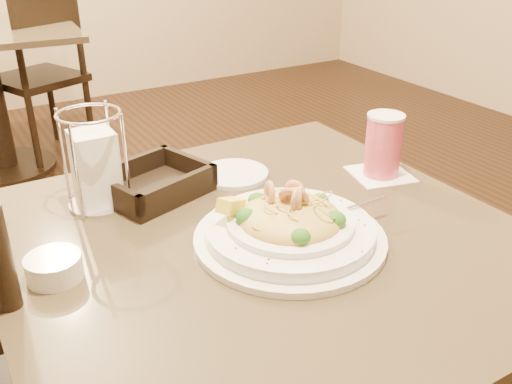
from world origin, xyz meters
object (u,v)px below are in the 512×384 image
dining_chair_far (41,72)px  side_plate (234,174)px  pasta_bowl (290,226)px  napkin_caddy (95,166)px  drink_glass (383,146)px  butter_ramekin (54,267)px  bread_basket (154,185)px  main_table (261,341)px

dining_chair_far → side_plate: dining_chair_far is taller
pasta_bowl → napkin_caddy: size_ratio=1.94×
dining_chair_far → drink_glass: size_ratio=6.25×
dining_chair_far → butter_ramekin: bearing=57.5°
side_plate → butter_ramekin: (-0.43, -0.19, 0.01)m
dining_chair_far → drink_glass: bearing=74.4°
butter_ramekin → dining_chair_far: bearing=79.4°
bread_basket → pasta_bowl: bearing=-66.0°
pasta_bowl → main_table: bearing=128.6°
napkin_caddy → bread_basket: bearing=-5.3°
drink_glass → bread_basket: size_ratio=0.61×
napkin_caddy → butter_ramekin: size_ratio=2.19×
pasta_bowl → napkin_caddy: napkin_caddy is taller
butter_ramekin → pasta_bowl: bearing=-14.6°
drink_glass → bread_basket: drink_glass is taller
bread_basket → napkin_caddy: size_ratio=1.26×
main_table → napkin_caddy: 0.47m
bread_basket → butter_ramekin: (-0.25, -0.20, -0.00)m
napkin_caddy → main_table: bearing=-51.8°
napkin_caddy → side_plate: (0.29, -0.02, -0.08)m
main_table → drink_glass: size_ratio=6.05×
dining_chair_far → bread_basket: dining_chair_far is taller
butter_ramekin → bread_basket: bearing=38.8°
bread_basket → butter_ramekin: size_ratio=2.75×
pasta_bowl → napkin_caddy: (-0.24, 0.31, 0.05)m
main_table → side_plate: size_ratio=5.90×
dining_chair_far → napkin_caddy: 2.25m
pasta_bowl → drink_glass: bearing=21.6°
dining_chair_far → side_plate: 2.23m
pasta_bowl → drink_glass: size_ratio=2.53×
bread_basket → side_plate: 0.18m
dining_chair_far → napkin_caddy: (-0.31, -2.20, 0.35)m
main_table → bread_basket: 0.38m
butter_ramekin → drink_glass: bearing=2.5°
dining_chair_far → pasta_bowl: bearing=66.6°
dining_chair_far → butter_ramekin: (-0.45, -2.41, 0.28)m
dining_chair_far → drink_glass: dining_chair_far is taller
pasta_bowl → side_plate: pasta_bowl is taller
bread_basket → side_plate: bread_basket is taller
side_plate → butter_ramekin: butter_ramekin is taller
bread_basket → butter_ramekin: bearing=-141.2°
napkin_caddy → butter_ramekin: bearing=-123.2°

